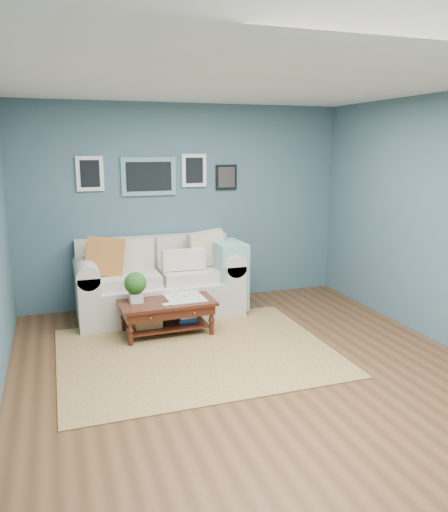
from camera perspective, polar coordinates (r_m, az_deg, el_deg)
name	(u,v)px	position (r m, az deg, el deg)	size (l,w,h in m)	color
room_shell	(251,233)	(4.58, 3.15, 2.62)	(5.00, 5.02, 2.70)	brown
area_rug	(196,352)	(5.39, -3.22, -10.88)	(2.82, 2.25, 0.01)	brown
loveseat	(165,280)	(6.51, -6.71, -2.76)	(2.11, 0.96, 1.09)	beige
coffee_table	(161,306)	(5.82, -7.16, -5.71)	(1.09, 0.66, 0.75)	#370E0B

